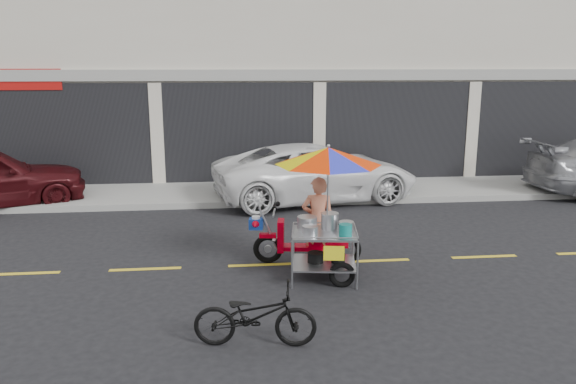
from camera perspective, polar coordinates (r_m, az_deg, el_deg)
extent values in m
plane|color=black|center=(10.12, 8.90, -6.92)|extent=(90.00, 90.00, 0.00)
cube|color=gray|center=(15.27, 3.68, 0.29)|extent=(45.00, 3.00, 0.15)
cube|color=beige|center=(19.85, 1.37, 14.63)|extent=(36.00, 8.00, 8.00)
cube|color=black|center=(15.98, 3.17, 5.87)|extent=(35.28, 0.06, 2.90)
cube|color=gray|center=(15.84, 3.26, 11.79)|extent=(36.00, 0.12, 0.30)
cube|color=gold|center=(10.11, 8.91, -6.90)|extent=(42.00, 0.10, 0.01)
imported|color=white|center=(14.23, 2.85, 2.01)|extent=(5.52, 3.31, 1.44)
imported|color=black|center=(7.04, -3.37, -12.42)|extent=(1.57, 0.71, 0.79)
torus|color=black|center=(9.83, -2.06, -5.79)|extent=(0.53, 0.17, 0.52)
torus|color=black|center=(9.83, 5.96, -5.86)|extent=(0.53, 0.17, 0.52)
cylinder|color=#9EA0A5|center=(9.83, -2.06, -5.79)|extent=(0.13, 0.07, 0.13)
cylinder|color=#9EA0A5|center=(9.83, 5.96, -5.86)|extent=(0.13, 0.07, 0.13)
cube|color=#B60011|center=(9.75, -2.07, -4.43)|extent=(0.30, 0.15, 0.07)
cylinder|color=#9EA0A5|center=(9.71, -2.07, -3.66)|extent=(0.34, 0.09, 0.73)
cube|color=#B60011|center=(9.74, -0.73, -4.44)|extent=(0.15, 0.32, 0.55)
cube|color=#B60011|center=(9.79, 1.68, -5.64)|extent=(0.76, 0.35, 0.07)
cube|color=#B60011|center=(9.73, 4.11, -4.48)|extent=(0.71, 0.33, 0.36)
cube|color=black|center=(9.67, 3.59, -3.30)|extent=(0.62, 0.30, 0.09)
cylinder|color=#9EA0A5|center=(9.63, -1.44, -2.11)|extent=(0.10, 0.50, 0.03)
sphere|color=black|center=(9.77, -1.06, -1.21)|extent=(0.09, 0.09, 0.09)
cylinder|color=white|center=(9.76, -1.42, -4.79)|extent=(0.12, 0.12, 0.05)
cube|color=navy|center=(9.71, -3.26, -3.23)|extent=(0.26, 0.23, 0.18)
cylinder|color=white|center=(9.68, -3.27, -2.61)|extent=(0.16, 0.16, 0.05)
cone|color=#B60011|center=(9.55, -3.35, -3.38)|extent=(0.19, 0.22, 0.16)
torus|color=black|center=(8.85, 5.50, -8.37)|extent=(0.43, 0.15, 0.42)
cylinder|color=#9EA0A5|center=(8.69, 0.42, -7.42)|extent=(0.04, 0.04, 0.77)
cylinder|color=#9EA0A5|center=(9.46, 0.56, -5.69)|extent=(0.04, 0.04, 0.77)
cylinder|color=#9EA0A5|center=(8.72, 7.07, -7.44)|extent=(0.04, 0.04, 0.77)
cylinder|color=#9EA0A5|center=(9.49, 6.65, -5.72)|extent=(0.04, 0.04, 0.77)
cube|color=#9EA0A5|center=(9.11, 3.67, -7.22)|extent=(1.11, 0.95, 0.03)
cube|color=#9EA0A5|center=(8.95, 3.71, -4.21)|extent=(1.11, 0.95, 0.04)
cylinder|color=#9EA0A5|center=(8.55, 3.79, -4.67)|extent=(0.99, 0.16, 0.02)
cylinder|color=#9EA0A5|center=(9.33, 3.65, -3.15)|extent=(0.99, 0.16, 0.02)
cylinder|color=#9EA0A5|center=(8.94, 0.50, -3.85)|extent=(0.14, 0.81, 0.02)
cylinder|color=#9EA0A5|center=(8.97, 6.93, -3.89)|extent=(0.14, 0.81, 0.02)
cylinder|color=#9EA0A5|center=(9.50, 3.60, -6.37)|extent=(0.13, 0.68, 0.04)
cylinder|color=#9EA0A5|center=(9.36, 3.64, -3.73)|extent=(0.13, 0.68, 0.04)
cube|color=yellow|center=(8.60, 4.69, -6.23)|extent=(0.32, 0.06, 0.23)
cylinder|color=#B7B7BC|center=(9.09, 1.97, -3.19)|extent=(0.36, 0.36, 0.19)
cylinder|color=#B7B7BC|center=(9.11, 4.27, -2.99)|extent=(0.32, 0.32, 0.24)
cylinder|color=#B7B7BC|center=(8.99, 5.92, -3.57)|extent=(0.27, 0.27, 0.15)
cylinder|color=#B7B7BC|center=(8.77, 2.26, -3.99)|extent=(0.28, 0.28, 0.13)
cylinder|color=#127873|center=(8.72, 5.86, -3.91)|extent=(0.23, 0.23, 0.20)
cylinder|color=black|center=(9.08, 2.81, -6.65)|extent=(0.29, 0.29, 0.16)
cylinder|color=black|center=(9.09, 5.12, -6.71)|extent=(0.25, 0.25, 0.15)
cylinder|color=#9EA0A5|center=(8.87, 4.06, 0.19)|extent=(0.02, 0.02, 1.37)
sphere|color=#9EA0A5|center=(8.74, 4.13, 4.67)|extent=(0.05, 0.05, 0.05)
imported|color=#CE7757|center=(9.65, 3.06, -2.94)|extent=(0.61, 0.44, 1.54)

